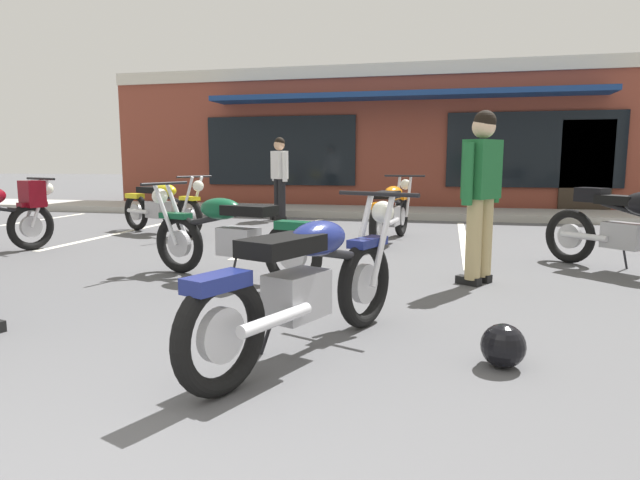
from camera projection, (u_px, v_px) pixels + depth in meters
ground_plane at (312, 297)px, 4.88m from camera, size 80.00×80.00×0.00m
sidewalk_kerb at (395, 212)px, 12.13m from camera, size 22.00×1.80×0.14m
brick_storefront_building at (409, 142)px, 15.74m from camera, size 14.96×6.61×3.48m
painted_stall_lines at (372, 237)px, 8.67m from camera, size 14.12×4.80×0.01m
motorcycle_foreground_classic at (308, 282)px, 3.37m from camera, size 1.08×2.00×0.98m
motorcycle_black_cruiser at (391, 211)px, 8.10m from camera, size 0.72×2.10×0.98m
motorcycle_blue_standard at (230, 235)px, 5.53m from camera, size 2.06×0.91×0.98m
motorcycle_green_cafe_racer at (161, 206)px, 9.03m from camera, size 1.96×1.18×0.98m
person_in_shorts_foreground at (279, 173)px, 11.11m from camera, size 0.48×0.51×1.68m
person_by_back_row at (481, 187)px, 5.27m from camera, size 0.42×0.56×1.68m
helmet_on_pavement at (503, 346)px, 3.20m from camera, size 0.26×0.26×0.26m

